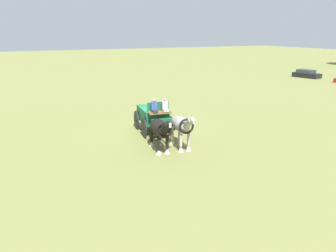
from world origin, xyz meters
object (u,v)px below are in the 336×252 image
at_px(show_wagon, 154,116).
at_px(parked_vehicle_a, 306,74).
at_px(draft_horse_off, 160,129).
at_px(draft_horse_near, 181,126).

bearing_deg(show_wagon, parked_vehicle_a, 115.39).
bearing_deg(draft_horse_off, parked_vehicle_a, 119.23).
bearing_deg(parked_vehicle_a, show_wagon, -64.61).
bearing_deg(draft_horse_near, show_wagon, -177.40).
bearing_deg(draft_horse_near, draft_horse_off, -98.28).
relative_size(draft_horse_off, parked_vehicle_a, 0.76).
xyz_separation_m(show_wagon, parked_vehicle_a, (-15.13, 31.87, -0.68)).
distance_m(draft_horse_near, draft_horse_off, 1.30).
relative_size(draft_horse_near, draft_horse_off, 1.00).
bearing_deg(show_wagon, draft_horse_near, 2.60).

